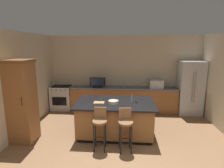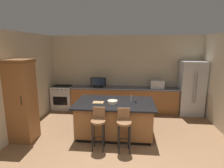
% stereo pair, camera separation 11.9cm
% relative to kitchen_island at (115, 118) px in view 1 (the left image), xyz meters
% --- Properties ---
extents(wall_back, '(6.17, 0.12, 2.81)m').
position_rel_kitchen_island_xyz_m(wall_back, '(0.21, 2.31, 0.93)').
color(wall_back, beige).
rests_on(wall_back, ground_plane).
extents(wall_left, '(0.12, 4.73, 2.81)m').
position_rel_kitchen_island_xyz_m(wall_left, '(-2.68, 0.14, 0.93)').
color(wall_left, beige).
rests_on(wall_left, ground_plane).
extents(counter_back, '(3.94, 0.62, 0.90)m').
position_rel_kitchen_island_xyz_m(counter_back, '(0.19, 1.93, -0.02)').
color(counter_back, brown).
rests_on(counter_back, ground_plane).
extents(kitchen_island, '(2.13, 1.34, 0.93)m').
position_rel_kitchen_island_xyz_m(kitchen_island, '(0.00, 0.00, 0.00)').
color(kitchen_island, black).
rests_on(kitchen_island, ground_plane).
extents(refrigerator, '(0.81, 0.77, 1.90)m').
position_rel_kitchen_island_xyz_m(refrigerator, '(2.57, 1.86, 0.48)').
color(refrigerator, '#B7BABF').
rests_on(refrigerator, ground_plane).
extents(range_oven, '(0.78, 0.63, 0.92)m').
position_rel_kitchen_island_xyz_m(range_oven, '(-2.18, 1.92, -0.02)').
color(range_oven, '#B7BABF').
rests_on(range_oven, ground_plane).
extents(cabinet_tower, '(0.64, 0.60, 2.11)m').
position_rel_kitchen_island_xyz_m(cabinet_tower, '(-2.33, -0.53, 0.62)').
color(cabinet_tower, brown).
rests_on(cabinet_tower, ground_plane).
extents(microwave, '(0.48, 0.36, 0.30)m').
position_rel_kitchen_island_xyz_m(microwave, '(1.39, 1.93, 0.58)').
color(microwave, '#B7BABF').
rests_on(microwave, counter_back).
extents(tv_monitor, '(0.57, 0.16, 0.37)m').
position_rel_kitchen_island_xyz_m(tv_monitor, '(-0.77, 1.87, 0.60)').
color(tv_monitor, black).
rests_on(tv_monitor, counter_back).
extents(sink_faucet_back, '(0.02, 0.02, 0.24)m').
position_rel_kitchen_island_xyz_m(sink_faucet_back, '(0.25, 2.03, 0.55)').
color(sink_faucet_back, '#B2B2B7').
rests_on(sink_faucet_back, counter_back).
extents(sink_faucet_island, '(0.02, 0.02, 0.22)m').
position_rel_kitchen_island_xyz_m(sink_faucet_island, '(0.44, -0.00, 0.57)').
color(sink_faucet_island, '#B2B2B7').
rests_on(sink_faucet_island, kitchen_island).
extents(bar_stool_left, '(0.34, 0.34, 1.01)m').
position_rel_kitchen_island_xyz_m(bar_stool_left, '(-0.31, -0.80, 0.14)').
color(bar_stool_left, brown).
rests_on(bar_stool_left, ground_plane).
extents(bar_stool_right, '(0.34, 0.36, 1.02)m').
position_rel_kitchen_island_xyz_m(bar_stool_right, '(0.28, -0.83, 0.14)').
color(bar_stool_right, brown).
rests_on(bar_stool_right, ground_plane).
extents(fruit_bowl, '(0.27, 0.27, 0.08)m').
position_rel_kitchen_island_xyz_m(fruit_bowl, '(-0.04, -0.13, 0.50)').
color(fruit_bowl, beige).
rests_on(fruit_bowl, kitchen_island).
extents(cell_phone, '(0.08, 0.15, 0.01)m').
position_rel_kitchen_island_xyz_m(cell_phone, '(0.57, 0.02, 0.46)').
color(cell_phone, black).
rests_on(cell_phone, kitchen_island).
extents(tv_remote, '(0.12, 0.17, 0.02)m').
position_rel_kitchen_island_xyz_m(tv_remote, '(-0.40, 0.15, 0.47)').
color(tv_remote, black).
rests_on(tv_remote, kitchen_island).
extents(cutting_board, '(0.29, 0.23, 0.02)m').
position_rel_kitchen_island_xyz_m(cutting_board, '(-0.43, -0.11, 0.47)').
color(cutting_board, '#A87F51').
rests_on(cutting_board, kitchen_island).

